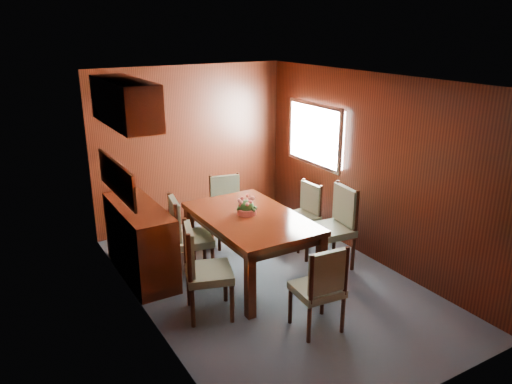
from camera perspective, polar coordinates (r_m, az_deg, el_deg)
ground at (r=6.09m, az=1.69°, el=-10.31°), size 4.50×4.50×0.00m
room_shell at (r=5.71m, az=-0.83°, el=5.31°), size 3.06×4.52×2.41m
sideboard at (r=6.25m, az=-13.08°, el=-5.44°), size 0.48×1.40×0.90m
dining_table at (r=5.95m, az=-0.60°, el=-3.74°), size 1.06×1.70×0.80m
chair_left_near at (r=5.25m, az=-6.29°, el=-8.38°), size 0.60×0.61×1.03m
chair_left_far at (r=6.06m, az=-8.12°, el=-4.67°), size 0.55×0.57×1.03m
chair_right_near at (r=6.35m, az=9.17°, el=-3.43°), size 0.53×0.55×1.06m
chair_right_far at (r=6.92m, az=5.60°, el=-2.17°), size 0.43×0.44×0.90m
chair_head at (r=5.01m, az=7.47°, el=-10.48°), size 0.48×0.47×0.95m
chair_foot at (r=6.98m, az=-3.30°, el=-1.58°), size 0.53×0.52×0.97m
flower_centerpiece at (r=5.92m, az=-1.06°, el=-1.47°), size 0.24×0.24×0.24m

